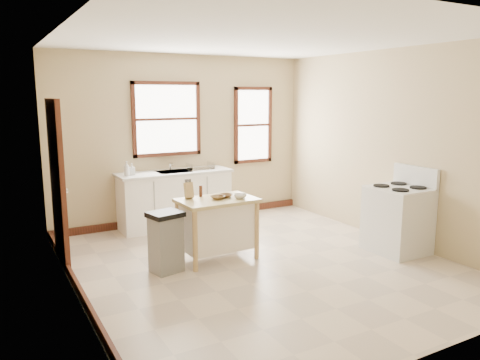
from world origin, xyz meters
The scene contains 23 objects.
floor centered at (0.00, 0.00, 0.00)m, with size 5.00×5.00×0.00m, color #B5A390.
ceiling centered at (0.00, 0.00, 2.80)m, with size 5.00×5.00×0.00m, color white.
wall_back centered at (0.00, 2.50, 1.40)m, with size 4.50×0.04×2.80m, color tan.
wall_left centered at (-2.25, 0.00, 1.40)m, with size 0.04×5.00×2.80m, color tan.
wall_right centered at (2.25, 0.00, 1.40)m, with size 0.04×5.00×2.80m, color tan.
window_main centered at (-0.30, 2.48, 1.75)m, with size 1.17×0.06×1.22m, color #3B1B10, non-canonical shape.
window_side centered at (1.35, 2.48, 1.60)m, with size 0.77×0.06×1.37m, color #3B1B10, non-canonical shape.
door_left centered at (-2.21, 1.30, 1.05)m, with size 0.06×0.90×2.10m, color #3B1B10.
baseboard_back centered at (0.00, 2.47, 0.06)m, with size 4.50×0.04×0.12m, color #3B1B10.
baseboard_left centered at (-2.22, 0.00, 0.06)m, with size 0.04×5.00×0.12m, color #3B1B10.
sink_counter centered at (-0.30, 2.20, 0.46)m, with size 1.86×0.62×0.92m, color white, non-canonical shape.
faucet centered at (-0.30, 2.38, 1.03)m, with size 0.03×0.03×0.22m, color silver.
soap_bottle_a centered at (-1.10, 2.12, 1.03)m, with size 0.09×0.09×0.23m, color #B2B2B2.
soap_bottle_b centered at (-0.99, 2.20, 1.01)m, with size 0.08×0.08×0.18m, color #B2B2B2.
dish_rack centered at (0.13, 2.14, 0.97)m, with size 0.41×0.31×0.10m, color silver, non-canonical shape.
kitchen_island centered at (-0.39, 0.46, 0.41)m, with size 0.99×0.63×0.81m, color tan, non-canonical shape.
knife_block centered at (-0.70, 0.65, 0.91)m, with size 0.10×0.10×0.20m, color tan, non-canonical shape.
pepper_grinder centered at (-0.52, 0.68, 0.89)m, with size 0.04×0.04×0.15m, color #3F1E11.
bowl_a centered at (-0.39, 0.44, 0.83)m, with size 0.18×0.18×0.04m, color brown.
bowl_b centered at (-0.25, 0.49, 0.83)m, with size 0.17×0.17×0.04m, color brown.
bowl_c centered at (-0.11, 0.34, 0.84)m, with size 0.17×0.17×0.05m, color silver.
trash_bin centered at (-1.14, 0.35, 0.38)m, with size 0.39×0.33×0.75m, color slate, non-canonical shape.
gas_stove centered at (1.91, -0.49, 0.59)m, with size 0.73×0.74×1.18m, color silver, non-canonical shape.
Camera 1 is at (-3.02, -4.86, 2.14)m, focal length 35.00 mm.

